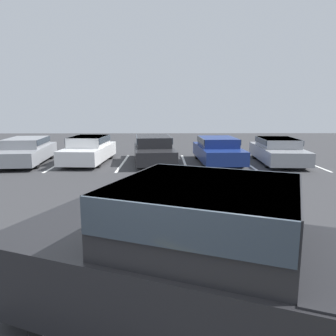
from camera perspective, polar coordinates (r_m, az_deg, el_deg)
stall_stripe_b at (r=16.45m, az=-18.12°, el=0.84°), size 0.12×4.82×0.01m
stall_stripe_c at (r=15.81m, az=-7.85°, el=0.90°), size 0.12×4.82×0.01m
stall_stripe_d at (r=15.71m, az=2.90°, el=0.93°), size 0.12×4.82×0.01m
stall_stripe_e at (r=16.17m, az=13.41°, el=0.92°), size 0.12×4.82×0.01m
stall_stripe_f at (r=17.13m, az=23.05°, el=0.89°), size 0.12×4.82×0.01m
pickup_truck at (r=3.87m, az=10.51°, el=-16.51°), size 5.82×3.92×1.83m
parked_sedan_a at (r=16.81m, az=-23.43°, el=2.90°), size 2.24×4.75×1.20m
parked_sedan_b at (r=16.10m, az=-13.60°, el=3.26°), size 1.97×4.35×1.26m
parked_sedan_c at (r=15.73m, az=-2.57°, el=3.40°), size 2.21×4.73×1.27m
parked_sedan_d at (r=15.77m, az=8.65°, el=3.24°), size 2.00×4.39×1.21m
parked_sedan_e at (r=16.47m, az=18.54°, el=3.03°), size 2.06×4.61×1.18m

